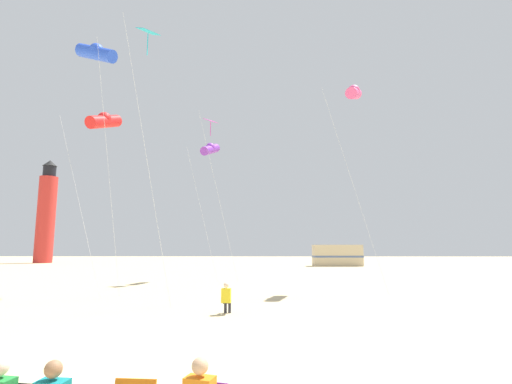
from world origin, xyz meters
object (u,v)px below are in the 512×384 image
kite_diamond_magenta (211,128)px  kite_tube_blue (96,53)px  kite_tube_violet (210,149)px  kite_diamond_cyan (148,43)px  lighthouse_distant (46,214)px  kite_tube_scarlet (104,121)px  rv_van_tan (337,255)px  kite_tube_rainbow (354,93)px  kite_flyer_standing (226,297)px

kite_diamond_magenta → kite_tube_blue: size_ratio=0.92×
kite_tube_violet → kite_diamond_cyan: bearing=-95.5°
kite_tube_violet → lighthouse_distant: bearing=133.7°
kite_tube_blue → kite_tube_scarlet: kite_tube_blue is taller
kite_tube_scarlet → kite_tube_blue: bearing=-88.6°
kite_tube_violet → rv_van_tan: bearing=57.6°
kite_diamond_magenta → kite_tube_rainbow: kite_tube_rainbow is taller
lighthouse_distant → rv_van_tan: size_ratio=2.57×
kite_flyer_standing → kite_diamond_magenta: kite_diamond_magenta is taller
kite_tube_scarlet → kite_diamond_cyan: kite_diamond_cyan is taller
kite_diamond_cyan → kite_tube_violet: bearing=84.5°
kite_tube_scarlet → lighthouse_distant: size_ratio=0.61×
kite_tube_blue → kite_diamond_cyan: (3.43, -2.21, -0.71)m
kite_diamond_cyan → kite_tube_blue: bearing=147.1°
kite_flyer_standing → rv_van_tan: (11.44, 37.67, 0.78)m
kite_diamond_magenta → kite_tube_blue: 10.64m
kite_flyer_standing → kite_tube_blue: 14.86m
kite_flyer_standing → kite_tube_rainbow: kite_tube_rainbow is taller
kite_tube_rainbow → kite_flyer_standing: bearing=-130.5°
kite_tube_scarlet → rv_van_tan: 37.77m
kite_diamond_magenta → rv_van_tan: bearing=59.7°
kite_tube_violet → kite_tube_rainbow: 12.20m
kite_diamond_magenta → kite_diamond_cyan: kite_diamond_cyan is taller
kite_flyer_standing → kite_tube_rainbow: size_ratio=0.09×
kite_tube_scarlet → kite_tube_rainbow: size_ratio=0.80×
kite_flyer_standing → kite_diamond_magenta: size_ratio=0.09×
kite_tube_scarlet → kite_tube_rainbow: bearing=8.9°
rv_van_tan → kite_diamond_cyan: bearing=-115.9°
kite_tube_rainbow → lighthouse_distant: lighthouse_distant is taller
lighthouse_distant → kite_tube_blue: bearing=-58.7°
kite_diamond_magenta → kite_tube_rainbow: (9.59, -5.48, 0.48)m
kite_diamond_magenta → kite_tube_violet: bearing=99.4°
kite_tube_violet → kite_diamond_magenta: bearing=-80.6°
kite_flyer_standing → lighthouse_distant: 58.82m
lighthouse_distant → kite_tube_scarlet: bearing=-57.8°
kite_flyer_standing → kite_tube_violet: bearing=-75.1°
kite_diamond_magenta → rv_van_tan: 29.47m
kite_tube_scarlet → kite_tube_rainbow: (14.57, 2.29, 2.51)m
kite_diamond_cyan → lighthouse_distant: lighthouse_distant is taller
kite_tube_scarlet → rv_van_tan: kite_tube_scarlet is taller
kite_tube_scarlet → rv_van_tan: size_ratio=1.56×
kite_flyer_standing → lighthouse_distant: (-33.73, 47.64, 7.22)m
kite_tube_rainbow → lighthouse_distant: bearing=136.0°
kite_diamond_magenta → kite_tube_blue: kite_tube_blue is taller
kite_diamond_cyan → lighthouse_distant: (-29.71, 45.45, -4.14)m
kite_flyer_standing → kite_tube_blue: kite_tube_blue is taller
kite_flyer_standing → kite_tube_violet: 18.27m
kite_tube_violet → kite_diamond_cyan: (-1.26, -13.09, 1.75)m
lighthouse_distant → rv_van_tan: lighthouse_distant is taller
kite_tube_rainbow → rv_van_tan: (4.36, 29.39, -10.59)m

